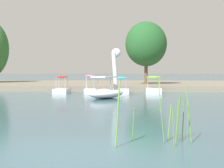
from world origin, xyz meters
The scene contains 9 objects.
ground_plane centered at (0.00, 0.00, 0.00)m, with size 593.60×593.60×0.00m, color #385966.
shore_bank_far centered at (0.00, 33.21, 0.24)m, with size 152.33×20.58×0.49m, color slate.
swan_boat centered at (-0.42, 15.78, 0.65)m, with size 3.04×3.61×3.39m.
pedal_boat_lime centered at (2.92, 21.10, 0.46)m, with size 1.30×2.08×1.42m.
pedal_boat_cyan centered at (0.27, 20.92, 0.39)m, with size 1.35×2.12×1.36m.
pedal_boat_pink centered at (-2.23, 20.73, 0.45)m, with size 1.09×1.88×1.51m.
pedal_boat_red centered at (-4.57, 20.76, 0.42)m, with size 1.14×2.18×1.44m.
tree_broadleaf_right centered at (2.53, 28.91, 4.62)m, with size 5.91×5.99×6.45m.
reed_clump_foreground centered at (2.12, 1.26, 0.62)m, with size 1.87×1.09×1.57m.
Camera 1 is at (1.47, -7.46, 1.77)m, focal length 56.07 mm.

